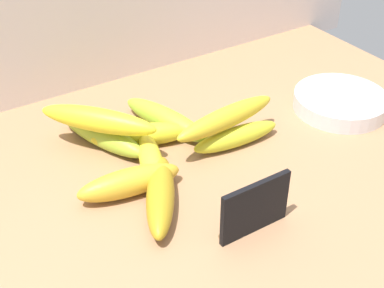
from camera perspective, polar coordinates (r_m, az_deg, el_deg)
counter_top at (r=84.75cm, az=2.44°, el=-4.62°), size 110.00×76.00×3.00cm
chalkboard_sign at (r=73.31cm, az=6.72°, el=-6.95°), size 11.00×1.80×8.40cm
fruit_bowl at (r=103.99cm, az=15.58°, el=4.35°), size 17.39×17.39×3.07cm
banana_0 at (r=91.32cm, az=-9.59°, el=0.98°), size 10.32×19.25×4.17cm
banana_1 at (r=80.34cm, az=-6.73°, el=-4.10°), size 16.49×6.59×4.35cm
banana_2 at (r=77.85cm, az=-3.40°, el=-5.50°), size 12.79×17.47×4.13cm
banana_3 at (r=94.27cm, az=-2.83°, el=2.66°), size 9.37×19.56×4.09cm
banana_4 at (r=84.60cm, az=-4.38°, el=-1.88°), size 8.91×16.16×3.71cm
banana_5 at (r=90.48cm, az=4.74°, el=0.79°), size 16.48×4.51×3.50cm
banana_6 at (r=90.55cm, az=-5.30°, el=0.97°), size 17.60×10.11×3.97cm
banana_7 at (r=87.69cm, az=-10.04°, el=2.56°), size 16.18×18.14×4.02cm
banana_8 at (r=88.68cm, az=3.68°, el=2.82°), size 20.84×5.95×3.64cm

